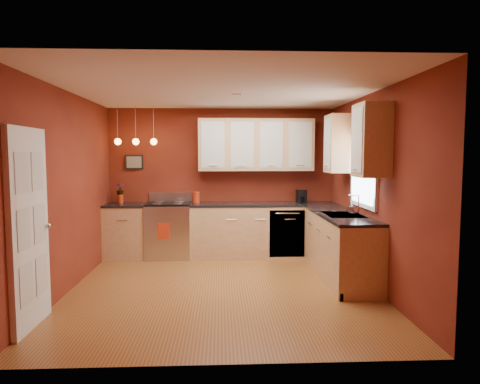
{
  "coord_description": "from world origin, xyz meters",
  "views": [
    {
      "loc": [
        -0.02,
        -5.58,
        1.77
      ],
      "look_at": [
        0.28,
        1.0,
        1.2
      ],
      "focal_mm": 32.0,
      "sensor_mm": 36.0,
      "label": 1
    }
  ],
  "objects_px": {
    "gas_range": "(169,230)",
    "red_canister": "(196,197)",
    "sink": "(343,216)",
    "soap_pump": "(351,209)",
    "coffee_maker": "(301,196)"
  },
  "relations": [
    {
      "from": "soap_pump",
      "to": "coffee_maker",
      "type": "bearing_deg",
      "value": 103.14
    },
    {
      "from": "gas_range",
      "to": "sink",
      "type": "xyz_separation_m",
      "value": [
        2.62,
        -1.5,
        0.43
      ]
    },
    {
      "from": "gas_range",
      "to": "sink",
      "type": "bearing_deg",
      "value": -29.78
    },
    {
      "from": "gas_range",
      "to": "red_canister",
      "type": "height_order",
      "value": "red_canister"
    },
    {
      "from": "sink",
      "to": "red_canister",
      "type": "distance_m",
      "value": 2.68
    },
    {
      "from": "gas_range",
      "to": "red_canister",
      "type": "distance_m",
      "value": 0.73
    },
    {
      "from": "gas_range",
      "to": "soap_pump",
      "type": "bearing_deg",
      "value": -30.11
    },
    {
      "from": "sink",
      "to": "soap_pump",
      "type": "xyz_separation_m",
      "value": [
        0.09,
        -0.07,
        0.12
      ]
    },
    {
      "from": "sink",
      "to": "red_canister",
      "type": "xyz_separation_m",
      "value": [
        -2.15,
        1.6,
        0.12
      ]
    },
    {
      "from": "red_canister",
      "to": "soap_pump",
      "type": "height_order",
      "value": "red_canister"
    },
    {
      "from": "gas_range",
      "to": "sink",
      "type": "relative_size",
      "value": 1.59
    },
    {
      "from": "red_canister",
      "to": "sink",
      "type": "bearing_deg",
      "value": -36.58
    },
    {
      "from": "red_canister",
      "to": "coffee_maker",
      "type": "relative_size",
      "value": 0.85
    },
    {
      "from": "soap_pump",
      "to": "red_canister",
      "type": "bearing_deg",
      "value": 143.33
    },
    {
      "from": "gas_range",
      "to": "red_canister",
      "type": "relative_size",
      "value": 5.76
    }
  ]
}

